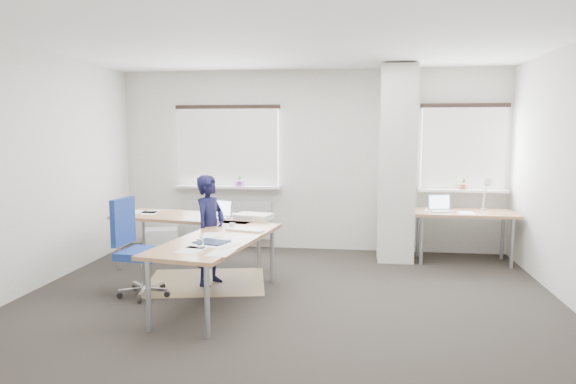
# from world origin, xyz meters

# --- Properties ---
(ground) EXTENTS (6.00, 6.00, 0.00)m
(ground) POSITION_xyz_m (0.00, 0.00, 0.00)
(ground) COLOR #2A2622
(ground) RESTS_ON ground
(room_shell) EXTENTS (6.04, 5.04, 2.82)m
(room_shell) POSITION_xyz_m (0.18, 0.45, 1.75)
(room_shell) COLOR #BAB6AA
(room_shell) RESTS_ON ground
(floor_mat) EXTENTS (1.64, 1.47, 0.01)m
(floor_mat) POSITION_xyz_m (-1.09, 0.49, 0.00)
(floor_mat) COLOR #92784F
(floor_mat) RESTS_ON ground
(white_crate) EXTENTS (0.59, 0.50, 0.30)m
(white_crate) POSITION_xyz_m (-2.36, 2.25, 0.15)
(white_crate) COLOR white
(white_crate) RESTS_ON ground
(desk_main) EXTENTS (2.40, 2.95, 0.96)m
(desk_main) POSITION_xyz_m (-1.06, 0.42, 0.69)
(desk_main) COLOR brown
(desk_main) RESTS_ON ground
(desk_side) EXTENTS (1.41, 0.71, 1.22)m
(desk_side) POSITION_xyz_m (2.25, 1.95, 0.69)
(desk_side) COLOR brown
(desk_side) RESTS_ON ground
(task_chair) EXTENTS (0.60, 0.60, 1.11)m
(task_chair) POSITION_xyz_m (-1.67, -0.11, 0.31)
(task_chair) COLOR navy
(task_chair) RESTS_ON ground
(person) EXTENTS (0.45, 0.56, 1.34)m
(person) POSITION_xyz_m (-1.01, 0.42, 0.67)
(person) COLOR black
(person) RESTS_ON ground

